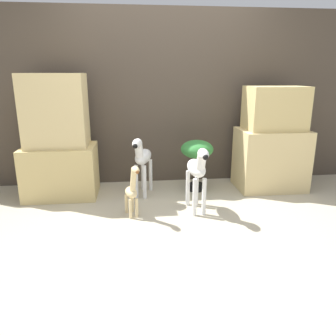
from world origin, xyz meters
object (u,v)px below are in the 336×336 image
zebra_left (142,158)px  giraffe_figurine (132,190)px  potted_palm_front (197,152)px  zebra_right (197,170)px

zebra_left → giraffe_figurine: 0.64m
giraffe_figurine → zebra_left: bearing=78.3°
giraffe_figurine → potted_palm_front: 1.07m
zebra_left → giraffe_figurine: (-0.13, -0.61, -0.17)m
zebra_right → zebra_left: bearing=135.1°
zebra_right → zebra_left: size_ratio=1.00×
zebra_left → potted_palm_front: (0.67, 0.09, 0.03)m
zebra_right → giraffe_figurine: bearing=-175.2°
zebra_left → giraffe_figurine: bearing=-101.7°
zebra_right → zebra_left: (-0.55, 0.55, 0.00)m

